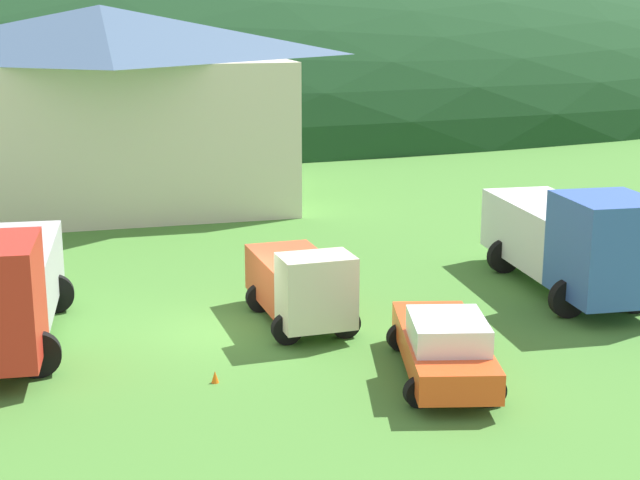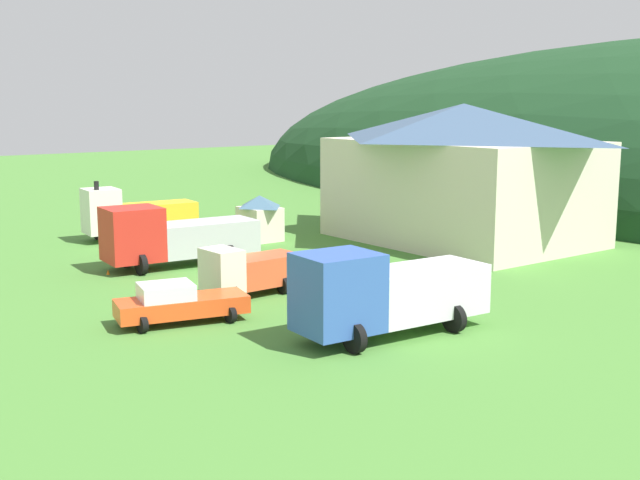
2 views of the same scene
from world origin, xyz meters
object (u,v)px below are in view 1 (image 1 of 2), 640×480
service_pickup_orange (444,345)px  traffic_cone_near_pickup (215,383)px  depot_building (105,103)px  light_truck_cream (301,284)px  box_truck_blue (572,239)px

service_pickup_orange → traffic_cone_near_pickup: (-5.26, 1.14, -0.83)m
traffic_cone_near_pickup → depot_building: bearing=93.2°
light_truck_cream → depot_building: bearing=-169.8°
depot_building → service_pickup_orange: bearing=-74.4°
light_truck_cream → box_truck_blue: box_truck_blue is taller
box_truck_blue → traffic_cone_near_pickup: size_ratio=13.88×
depot_building → service_pickup_orange: 24.27m
box_truck_blue → service_pickup_orange: box_truck_blue is taller
box_truck_blue → depot_building: bearing=-140.7°
depot_building → box_truck_blue: (12.79, -17.85, -2.69)m
light_truck_cream → service_pickup_orange: (2.29, -4.71, -0.33)m
depot_building → light_truck_cream: (4.18, -18.40, -3.27)m
light_truck_cream → traffic_cone_near_pickup: bearing=-42.5°
traffic_cone_near_pickup → box_truck_blue: bearing=19.6°
light_truck_cream → traffic_cone_near_pickup: (-2.97, -3.57, -1.16)m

